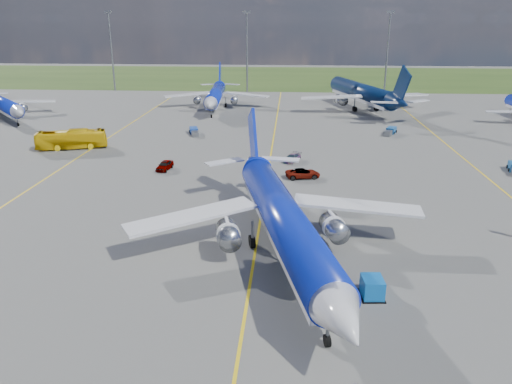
# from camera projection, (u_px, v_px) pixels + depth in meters

# --- Properties ---
(ground) EXTENTS (400.00, 400.00, 0.00)m
(ground) POSITION_uv_depth(u_px,v_px,m) (253.00, 268.00, 43.44)
(ground) COLOR #525250
(ground) RESTS_ON ground
(grass_strip) EXTENTS (400.00, 80.00, 0.01)m
(grass_strip) POSITION_uv_depth(u_px,v_px,m) (283.00, 77.00, 184.73)
(grass_strip) COLOR #2D4719
(grass_strip) RESTS_ON ground
(taxiway_lines) EXTENTS (60.25, 160.00, 0.02)m
(taxiway_lines) POSITION_uv_depth(u_px,v_px,m) (269.00, 174.00, 69.52)
(taxiway_lines) COLOR yellow
(taxiway_lines) RESTS_ON ground
(floodlight_masts) EXTENTS (202.20, 0.50, 22.70)m
(floodlight_masts) POSITION_uv_depth(u_px,v_px,m) (317.00, 48.00, 142.26)
(floodlight_masts) COLOR slate
(floodlight_masts) RESTS_ON ground
(bg_jet_nw) EXTENTS (40.89, 41.34, 8.65)m
(bg_jet_nw) POSITION_uv_depth(u_px,v_px,m) (5.00, 118.00, 108.78)
(bg_jet_nw) COLOR #0C21AC
(bg_jet_nw) RESTS_ON ground
(bg_jet_nnw) EXTENTS (29.56, 37.52, 9.38)m
(bg_jet_nnw) POSITION_uv_depth(u_px,v_px,m) (216.00, 109.00, 120.13)
(bg_jet_nnw) COLOR #0C21AC
(bg_jet_nnw) RESTS_ON ground
(bg_jet_n) EXTENTS (44.59, 51.65, 11.51)m
(bg_jet_n) POSITION_uv_depth(u_px,v_px,m) (360.00, 109.00, 119.64)
(bg_jet_n) COLOR #071A3F
(bg_jet_n) RESTS_ON ground
(main_airliner) EXTENTS (38.88, 45.89, 10.44)m
(main_airliner) POSITION_uv_depth(u_px,v_px,m) (283.00, 257.00, 45.43)
(main_airliner) COLOR #0C21AC
(main_airliner) RESTS_ON ground
(uld_container) EXTENTS (1.74, 2.11, 1.59)m
(uld_container) POSITION_uv_depth(u_px,v_px,m) (372.00, 287.00, 38.71)
(uld_container) COLOR #0D5FB7
(uld_container) RESTS_ON ground
(apron_bus) EXTENTS (11.61, 5.99, 3.16)m
(apron_bus) POSITION_uv_depth(u_px,v_px,m) (71.00, 139.00, 82.69)
(apron_bus) COLOR yellow
(apron_bus) RESTS_ON ground
(service_car_a) EXTENTS (2.09, 4.06, 1.32)m
(service_car_a) POSITION_uv_depth(u_px,v_px,m) (165.00, 165.00, 71.37)
(service_car_a) COLOR #999999
(service_car_a) RESTS_ON ground
(service_car_b) EXTENTS (5.06, 3.15, 1.31)m
(service_car_b) POSITION_uv_depth(u_px,v_px,m) (303.00, 173.00, 67.70)
(service_car_b) COLOR #999999
(service_car_b) RESTS_ON ground
(service_car_c) EXTENTS (3.12, 4.23, 1.14)m
(service_car_c) POSITION_uv_depth(u_px,v_px,m) (292.00, 158.00, 75.51)
(service_car_c) COLOR #999999
(service_car_c) RESTS_ON ground
(baggage_tug_c) EXTENTS (2.62, 5.07, 1.10)m
(baggage_tug_c) POSITION_uv_depth(u_px,v_px,m) (194.00, 132.00, 93.28)
(baggage_tug_c) COLOR #1A42A1
(baggage_tug_c) RESTS_ON ground
(baggage_tug_e) EXTENTS (3.23, 5.08, 1.12)m
(baggage_tug_e) POSITION_uv_depth(u_px,v_px,m) (390.00, 131.00, 93.51)
(baggage_tug_e) COLOR #184E90
(baggage_tug_e) RESTS_ON ground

